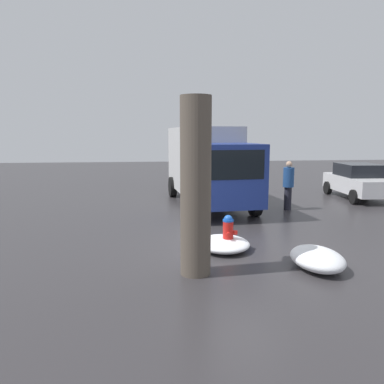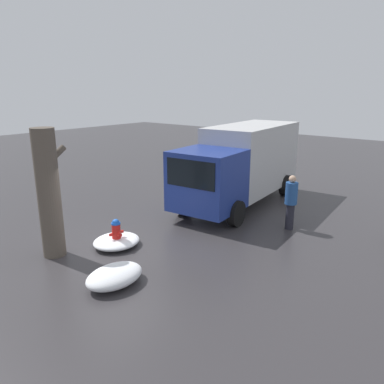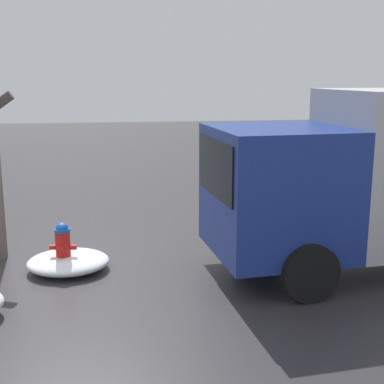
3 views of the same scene
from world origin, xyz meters
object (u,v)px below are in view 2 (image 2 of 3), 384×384
Objects in this scene: fire_hydrant at (116,233)px; tree_trunk at (49,193)px; delivery_truck at (242,163)px; pedestrian at (291,200)px.

tree_trunk reaches higher than fire_hydrant.
fire_hydrant is at bearing -34.62° from tree_trunk.
delivery_truck reaches higher than fire_hydrant.
tree_trunk is 1.95× the size of pedestrian.
pedestrian is (6.08, -4.27, -0.80)m from tree_trunk.
delivery_truck is 3.29m from pedestrian.
fire_hydrant is 2.19m from tree_trunk.
fire_hydrant is 0.25× the size of tree_trunk.
delivery_truck is at bearing 34.51° from pedestrian.
delivery_truck is (6.16, -0.44, 1.22)m from fire_hydrant.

